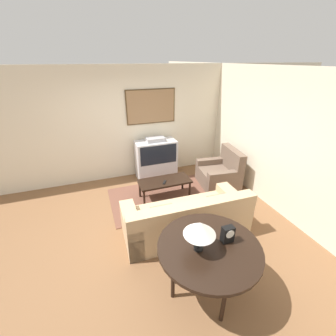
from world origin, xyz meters
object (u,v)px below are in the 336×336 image
Objects in this scene: tv at (156,159)px; table_lamp at (200,229)px; mantel_clock at (228,234)px; couch at (186,219)px; coffee_table at (165,182)px; console_table at (209,250)px; armchair at (220,174)px.

tv is 2.73× the size of table_lamp.
table_lamp is at bearing 179.82° from mantel_clock.
table_lamp reaches higher than couch.
coffee_table is (0.00, 1.17, 0.10)m from couch.
tv is at bearing 81.62° from table_lamp.
console_table is (-0.22, -1.12, 0.44)m from couch.
armchair is (1.33, -0.91, -0.21)m from tv.
tv is 1.63m from armchair.
console_table reaches higher than couch.
armchair is at bearing -34.50° from tv.
couch is 1.93m from armchair.
armchair is at bearing 52.75° from table_lamp.
coffee_table is (-0.12, -1.01, -0.12)m from tv.
table_lamp is at bearing -98.38° from tv.
armchair is at bearing 3.71° from coffee_table.
console_table is 3.18× the size of table_lamp.
mantel_clock is at bearing -89.58° from coffee_table.
tv is 2.20m from couch.
coffee_table is at bearing 90.42° from mantel_clock.
mantel_clock is (0.02, -2.30, 0.51)m from coffee_table.
coffee_table is at bearing -88.72° from couch.
table_lamp is at bearing 73.21° from couch.
console_table is at bearing -27.95° from armchair.
mantel_clock is at bearing -91.74° from tv.
couch reaches higher than coffee_table.
coffee_table is 2.35m from mantel_clock.
table_lamp is at bearing -30.32° from armchair.
tv is 3.39m from table_lamp.
couch is 1.28m from mantel_clock.
tv is at bearing -91.76° from couch.
table_lamp is (-1.82, -2.39, 0.81)m from armchair.
coffee_table is (-1.45, -0.09, 0.10)m from armchair.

